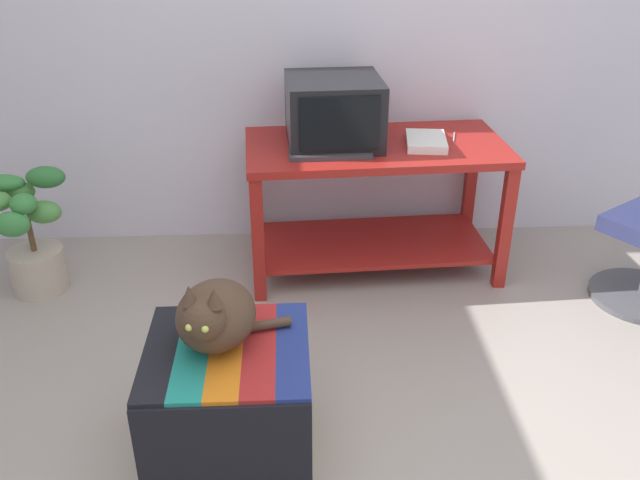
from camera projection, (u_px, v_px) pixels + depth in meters
The scene contains 9 objects.
back_wall at pixel (322, 6), 3.53m from camera, with size 8.00×0.10×2.60m, color silver.
desk at pixel (374, 184), 3.52m from camera, with size 1.35×0.74×0.70m.
tv_monitor at pixel (334, 112), 3.36m from camera, with size 0.48×0.48×0.33m.
keyboard at pixel (330, 153), 3.26m from camera, with size 0.40×0.15×0.02m, color #333338.
book at pixel (426, 141), 3.39m from camera, with size 0.20×0.27×0.04m, color white.
ottoman_with_blanket at pixel (230, 399), 2.42m from camera, with size 0.57×0.56×0.45m.
cat at pixel (215, 316), 2.28m from camera, with size 0.42×0.38×0.30m.
potted_plant at pixel (32, 239), 3.39m from camera, with size 0.42×0.33×0.65m.
pen at pixel (454, 137), 3.50m from camera, with size 0.01×0.01×0.14m, color #B7B7BC.
Camera 1 is at (-0.19, -1.64, 1.86)m, focal length 37.92 mm.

